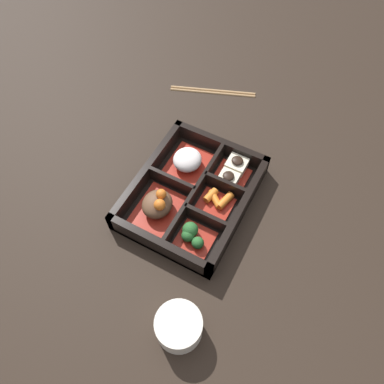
% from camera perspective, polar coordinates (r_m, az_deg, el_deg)
% --- Properties ---
extents(ground_plane, '(3.00, 3.00, 0.00)m').
position_cam_1_polar(ground_plane, '(0.79, 0.00, -0.96)').
color(ground_plane, black).
extents(bento_base, '(0.28, 0.23, 0.01)m').
position_cam_1_polar(bento_base, '(0.79, 0.00, -0.77)').
color(bento_base, black).
rests_on(bento_base, ground_plane).
extents(bento_rim, '(0.28, 0.23, 0.05)m').
position_cam_1_polar(bento_rim, '(0.77, 0.19, -0.14)').
color(bento_rim, black).
rests_on(bento_rim, ground_plane).
extents(bowl_stew, '(0.11, 0.09, 0.06)m').
position_cam_1_polar(bowl_stew, '(0.75, -5.25, -1.97)').
color(bowl_stew, maroon).
rests_on(bowl_stew, bento_base).
extents(bowl_rice, '(0.11, 0.09, 0.04)m').
position_cam_1_polar(bowl_rice, '(0.81, -0.71, 4.72)').
color(bowl_rice, maroon).
rests_on(bowl_rice, bento_base).
extents(bowl_greens, '(0.06, 0.07, 0.04)m').
position_cam_1_polar(bowl_greens, '(0.72, -0.03, -6.42)').
color(bowl_greens, maroon).
rests_on(bowl_greens, bento_base).
extents(bowl_carrots, '(0.07, 0.07, 0.02)m').
position_cam_1_polar(bowl_carrots, '(0.77, 3.70, -1.51)').
color(bowl_carrots, maroon).
rests_on(bowl_carrots, bento_base).
extents(bowl_tofu, '(0.09, 0.07, 0.03)m').
position_cam_1_polar(bowl_tofu, '(0.80, 6.18, 3.00)').
color(bowl_tofu, maroon).
rests_on(bowl_tofu, bento_base).
extents(tea_cup, '(0.08, 0.08, 0.05)m').
position_cam_1_polar(tea_cup, '(0.66, -2.03, -19.80)').
color(tea_cup, beige).
rests_on(tea_cup, ground_plane).
extents(chopsticks, '(0.09, 0.21, 0.01)m').
position_cam_1_polar(chopsticks, '(0.99, 3.19, 15.15)').
color(chopsticks, '#A87F51').
rests_on(chopsticks, ground_plane).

